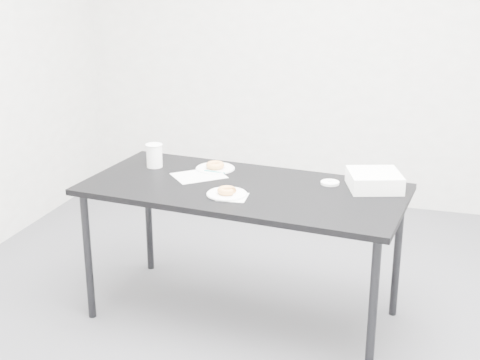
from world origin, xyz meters
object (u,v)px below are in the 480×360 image
(bakery_box, at_px, (374,180))
(donut_far, at_px, (215,165))
(plate_near, at_px, (227,194))
(plate_far, at_px, (215,169))
(pen, at_px, (215,172))
(coffee_cup, at_px, (154,155))
(table, at_px, (243,197))
(donut_near, at_px, (227,190))
(scorecard, at_px, (199,176))

(bakery_box, bearing_deg, donut_far, 157.35)
(plate_near, height_order, plate_far, plate_near)
(pen, height_order, coffee_cup, coffee_cup)
(table, bearing_deg, plate_near, -100.61)
(donut_near, xyz_separation_m, coffee_cup, (-0.55, 0.34, 0.04))
(bakery_box, bearing_deg, scorecard, 166.27)
(donut_far, bearing_deg, plate_near, -63.67)
(donut_near, relative_size, bakery_box, 0.37)
(donut_far, height_order, coffee_cup, coffee_cup)
(coffee_cup, bearing_deg, pen, -1.66)
(bakery_box, bearing_deg, pen, 161.82)
(bakery_box, bearing_deg, plate_near, -173.34)
(pen, height_order, plate_near, pen)
(plate_near, height_order, donut_far, donut_far)
(donut_far, bearing_deg, bakery_box, -4.84)
(plate_near, height_order, donut_near, donut_near)
(plate_far, bearing_deg, coffee_cup, -170.22)
(donut_far, relative_size, bakery_box, 0.40)
(donut_near, bearing_deg, donut_far, 116.33)
(pen, bearing_deg, coffee_cup, -176.70)
(pen, bearing_deg, table, -34.02)
(pen, distance_m, donut_near, 0.37)
(scorecard, relative_size, plate_near, 1.29)
(donut_near, relative_size, donut_far, 0.93)
(scorecard, height_order, plate_far, plate_far)
(donut_near, bearing_deg, plate_far, 116.33)
(donut_near, relative_size, plate_far, 0.44)
(bakery_box, bearing_deg, table, 176.78)
(donut_near, xyz_separation_m, bakery_box, (0.71, 0.32, 0.02))
(scorecard, distance_m, pen, 0.10)
(coffee_cup, bearing_deg, bakery_box, -0.76)
(plate_near, relative_size, coffee_cup, 1.53)
(table, height_order, donut_near, donut_near)
(coffee_cup, relative_size, bakery_box, 0.52)
(scorecard, height_order, donut_near, donut_near)
(coffee_cup, xyz_separation_m, bakery_box, (1.25, -0.02, -0.02))
(donut_near, height_order, plate_far, donut_near)
(table, distance_m, donut_near, 0.18)
(donut_near, bearing_deg, coffee_cup, 148.21)
(scorecard, relative_size, donut_far, 2.57)
(plate_far, height_order, coffee_cup, coffee_cup)
(table, xyz_separation_m, scorecard, (-0.29, 0.11, 0.06))
(plate_near, distance_m, coffee_cup, 0.65)
(scorecard, relative_size, pen, 2.15)
(table, height_order, bakery_box, bakery_box)
(donut_far, relative_size, coffee_cup, 0.77)
(plate_near, height_order, bakery_box, bakery_box)
(table, xyz_separation_m, bakery_box, (0.66, 0.17, 0.10))
(plate_far, bearing_deg, donut_near, -63.67)
(pen, relative_size, plate_near, 0.60)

